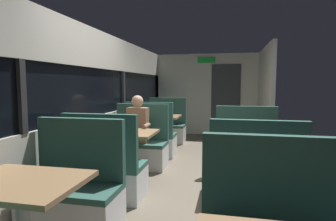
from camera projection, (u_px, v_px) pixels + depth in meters
The scene contains 16 objects.
ground_plane at pixel (183, 186), 3.98m from camera, with size 3.30×9.20×0.02m, color #665B4C.
carriage_window_panel_left at pixel (88, 107), 4.18m from camera, with size 0.09×8.48×2.30m.
carriage_end_bulkhead at pixel (208, 95), 7.95m from camera, with size 2.90×0.11×2.30m.
carriage_aisle_panel_right at pixel (265, 97), 6.49m from camera, with size 0.08×2.40×2.30m, color beige.
dining_table_near_window at pixel (22, 193), 2.07m from camera, with size 0.90×0.70×0.74m.
bench_near_window_facing_entry at pixel (74, 197), 2.78m from camera, with size 0.95×0.50×1.10m.
dining_table_mid_window at pixel (125, 138), 4.18m from camera, with size 0.90×0.70×0.74m.
bench_mid_window_facing_end at pixel (106, 173), 3.53m from camera, with size 0.95×0.50×1.10m.
bench_mid_window_facing_entry at pixel (140, 148), 4.89m from camera, with size 0.95×0.50×1.10m.
dining_table_far_window at pixel (160, 120), 6.29m from camera, with size 0.90×0.70×0.74m.
bench_far_window_facing_end at pixel (151, 140), 5.63m from camera, with size 0.95×0.50×1.10m.
bench_far_window_facing_entry at pixel (166, 129), 7.00m from camera, with size 0.95×0.50×1.10m.
dining_table_rear_aisle at pixel (250, 147), 3.61m from camera, with size 0.90×0.70×0.74m.
bench_rear_aisle_facing_end at pixel (255, 190), 2.96m from camera, with size 0.95×0.50×1.10m.
bench_rear_aisle_facing_entry at pixel (246, 156), 4.32m from camera, with size 0.95×0.50×1.10m.
seated_passenger at pixel (138, 137), 4.80m from camera, with size 0.47×0.55×1.26m.
Camera 1 is at (0.59, -3.82, 1.45)m, focal length 29.78 mm.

